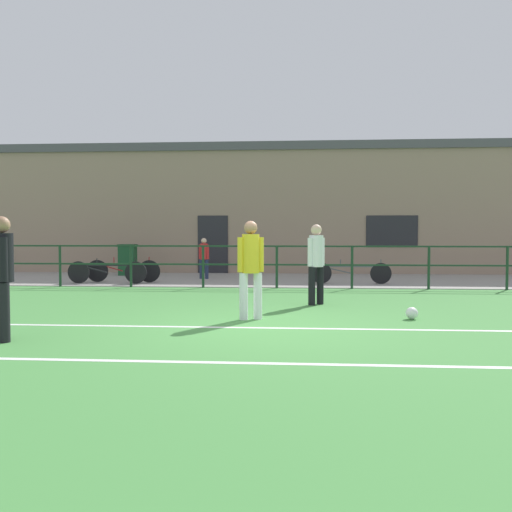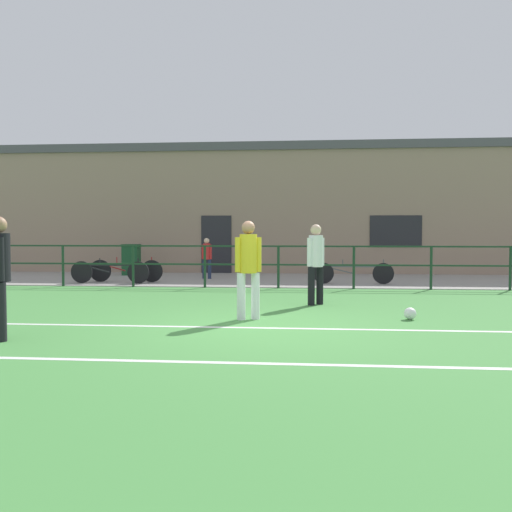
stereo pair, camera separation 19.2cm
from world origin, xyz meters
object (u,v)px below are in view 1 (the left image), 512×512
Objects in this scene: player_goalkeeper at (2,270)px; player_winger at (316,259)px; soccer_ball_match at (412,313)px; spectator_child at (204,256)px; bicycle_parked_2 at (123,271)px; player_striker at (251,264)px; bicycle_parked_1 at (107,272)px; trash_bin_0 at (128,260)px; bicycle_parked_0 at (351,273)px.

player_goalkeeper is 1.04× the size of player_winger.
spectator_child is (-4.94, 7.64, 0.65)m from soccer_ball_match.
bicycle_parked_2 is at bearing 152.05° from player_goalkeeper.
player_striker is 7.67m from bicycle_parked_1.
bicycle_parked_1 is at bearing -83.70° from trash_bin_0.
spectator_child is 0.56× the size of bicycle_parked_1.
player_striker is 8.05× the size of soccer_ball_match.
bicycle_parked_1 is (-4.69, 6.04, -0.61)m from player_striker.
player_goalkeeper is 1.62× the size of trash_bin_0.
bicycle_parked_1 is at bearing -78.15° from player_winger.
player_goalkeeper reaches higher than spectator_child.
trash_bin_0 is at bearing 131.45° from soccer_ball_match.
player_winger reaches higher than spectator_child.
player_winger reaches higher than bicycle_parked_0.
bicycle_parked_1 is at bearing 52.05° from spectator_child.
player_winger is 7.88× the size of soccer_ball_match.
bicycle_parked_0 is (-0.45, 6.28, 0.23)m from soccer_ball_match.
bicycle_parked_0 is 7.04m from bicycle_parked_1.
player_winger is 0.71× the size of bicycle_parked_1.
player_striker is 2.92m from soccer_ball_match.
player_goalkeeper reaches higher than bicycle_parked_0.
bicycle_parked_2 is (0.33, 0.46, 0.01)m from bicycle_parked_1.
player_striker is 1.02× the size of player_winger.
bicycle_parked_1 is (-1.42, 8.14, -0.63)m from player_goalkeeper.
player_winger is 0.72× the size of bicycle_parked_0.
trash_bin_0 is at bearing 99.07° from player_striker.
player_goalkeeper is 0.78× the size of bicycle_parked_2.
bicycle_parked_2 is 2.09× the size of trash_bin_0.
spectator_child is 1.22× the size of trash_bin_0.
player_striker is at bearing 121.66° from spectator_child.
player_winger is 7.16m from bicycle_parked_2.
trash_bin_0 is (-0.33, 3.01, 0.20)m from bicycle_parked_1.
spectator_child is (-3.35, 5.85, -0.19)m from player_winger.
bicycle_parked_1 is (-2.53, -1.82, -0.40)m from spectator_child.
player_winger is (4.46, 4.11, -0.04)m from player_goalkeeper.
bicycle_parked_0 is 2.16× the size of trash_bin_0.
bicycle_parked_2 is at bearing 103.92° from player_striker.
bicycle_parked_1 reaches higher than soccer_ball_match.
spectator_child is at bearing 31.83° from bicycle_parked_2.
bicycle_parked_1 is (-7.02, -0.46, 0.02)m from bicycle_parked_0.
trash_bin_0 is (-6.21, 7.04, -0.39)m from player_winger.
player_winger is at bearing -34.42° from bicycle_parked_1.
player_striker is (3.27, 2.10, -0.01)m from player_goalkeeper.
soccer_ball_match is at bearing 139.18° from spectator_child.
bicycle_parked_0 is (4.50, -1.36, -0.42)m from spectator_child.
spectator_child is 0.56× the size of bicycle_parked_0.
spectator_child is at bearing 122.91° from soccer_ball_match.
soccer_ball_match is 9.51m from bicycle_parked_2.
soccer_ball_match is 9.47m from bicycle_parked_1.
spectator_child is at bearing 35.77° from bicycle_parked_1.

